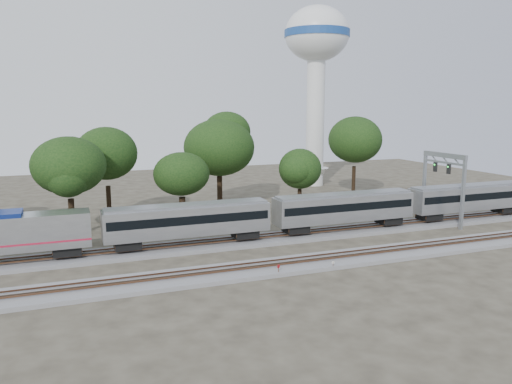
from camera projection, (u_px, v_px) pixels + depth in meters
ground at (233, 261)px, 51.67m from camera, size 160.00×160.00×0.00m
track_far at (216, 244)px, 57.16m from camera, size 160.00×5.00×0.73m
track_near at (246, 271)px, 47.95m from camera, size 160.00×5.00×0.73m
train at (411, 202)px, 66.02m from camera, size 115.99×3.32×4.89m
switch_stand_red at (279, 269)px, 46.90m from camera, size 0.33×0.17×1.11m
switch_stand_white at (333, 264)px, 48.58m from camera, size 0.29×0.05×0.92m
switch_lever at (319, 266)px, 49.34m from camera, size 0.51×0.32×0.30m
water_tower at (317, 54)px, 97.38m from camera, size 12.67×12.67×35.09m
signal_gantry at (443, 172)px, 67.18m from camera, size 0.67×7.96×9.68m
tree_2 at (69, 166)px, 59.72m from camera, size 8.95×8.95×12.62m
tree_3 at (106, 154)px, 67.02m from camera, size 9.72×9.72×13.70m
tree_4 at (182, 174)px, 66.88m from camera, size 6.98×6.98×9.84m
tree_5 at (219, 148)px, 76.40m from camera, size 9.76×9.76×13.76m
tree_6 at (300, 169)px, 73.97m from camera, size 6.80×6.80×9.58m
tree_7 at (355, 140)px, 86.71m from camera, size 10.30×10.30×14.52m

